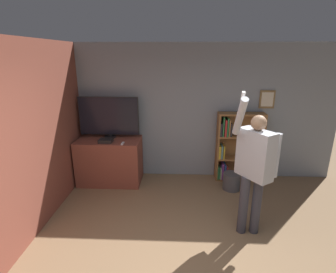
{
  "coord_description": "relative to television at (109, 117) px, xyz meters",
  "views": [
    {
      "loc": [
        -0.06,
        -2.19,
        2.49
      ],
      "look_at": [
        -0.23,
        1.82,
        1.22
      ],
      "focal_mm": 28.0,
      "sensor_mm": 36.0,
      "label": 1
    }
  ],
  "objects": [
    {
      "name": "wall_back",
      "position": [
        1.43,
        0.27,
        0.04
      ],
      "size": [
        6.15,
        0.09,
        2.7
      ],
      "color": "gray",
      "rests_on": "ground_plane"
    },
    {
      "name": "wall_side_brick",
      "position": [
        -0.68,
        -1.24,
        0.04
      ],
      "size": [
        0.06,
        4.57,
        2.7
      ],
      "color": "brown",
      "rests_on": "ground_plane"
    },
    {
      "name": "tv_ledge",
      "position": [
        0.0,
        -0.13,
        -0.87
      ],
      "size": [
        1.22,
        0.68,
        0.89
      ],
      "color": "brown",
      "rests_on": "ground_plane"
    },
    {
      "name": "television",
      "position": [
        0.0,
        0.0,
        0.0
      ],
      "size": [
        1.17,
        0.22,
        0.81
      ],
      "color": "black",
      "rests_on": "tv_ledge"
    },
    {
      "name": "game_console",
      "position": [
        -0.01,
        -0.29,
        -0.39
      ],
      "size": [
        0.25,
        0.21,
        0.06
      ],
      "color": "black",
      "rests_on": "tv_ledge"
    },
    {
      "name": "remote_loose",
      "position": [
        0.33,
        -0.38,
        -0.41
      ],
      "size": [
        0.04,
        0.14,
        0.02
      ],
      "color": "white",
      "rests_on": "tv_ledge"
    },
    {
      "name": "bookshelf",
      "position": [
        2.5,
        0.09,
        -0.63
      ],
      "size": [
        0.9,
        0.28,
        1.4
      ],
      "color": "brown",
      "rests_on": "ground_plane"
    },
    {
      "name": "person",
      "position": [
        2.39,
        -1.63,
        -0.24
      ],
      "size": [
        0.64,
        0.6,
        2.08
      ],
      "rotation": [
        0.0,
        0.0,
        -0.97
      ],
      "color": "#383842",
      "rests_on": "ground_plane"
    },
    {
      "name": "waste_bin",
      "position": [
        2.39,
        -0.36,
        -1.15
      ],
      "size": [
        0.33,
        0.33,
        0.32
      ],
      "color": "#4C4C51",
      "rests_on": "ground_plane"
    }
  ]
}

